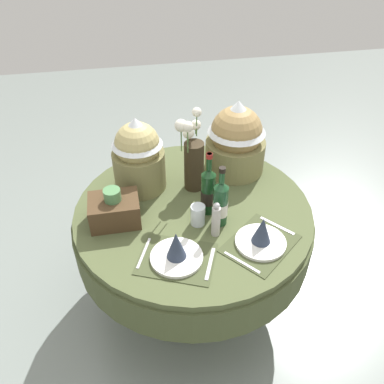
{
  "coord_description": "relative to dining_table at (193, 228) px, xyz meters",
  "views": [
    {
      "loc": [
        -0.3,
        -1.55,
        2.08
      ],
      "look_at": [
        0.0,
        0.03,
        0.8
      ],
      "focal_mm": 37.25,
      "sensor_mm": 36.0,
      "label": 1
    }
  ],
  "objects": [
    {
      "name": "ground",
      "position": [
        0.0,
        0.0,
        -0.58
      ],
      "size": [
        8.0,
        8.0,
        0.0
      ],
      "primitive_type": "plane",
      "color": "gray"
    },
    {
      "name": "dining_table",
      "position": [
        0.0,
        0.0,
        0.0
      ],
      "size": [
        1.26,
        1.26,
        0.72
      ],
      "color": "#4C5633",
      "rests_on": "ground"
    },
    {
      "name": "place_setting_right",
      "position": [
        0.26,
        -0.32,
        0.19
      ],
      "size": [
        0.43,
        0.42,
        0.16
      ],
      "color": "#41492B",
      "rests_on": "dining_table"
    },
    {
      "name": "wine_bottle_centre",
      "position": [
        0.07,
        -0.04,
        0.28
      ],
      "size": [
        0.07,
        0.07,
        0.35
      ],
      "color": "#143819",
      "rests_on": "dining_table"
    },
    {
      "name": "tumbler_mid",
      "position": [
        -0.0,
        -0.12,
        0.2
      ],
      "size": [
        0.07,
        0.07,
        0.11
      ],
      "primitive_type": "cylinder",
      "color": "silver",
      "rests_on": "dining_table"
    },
    {
      "name": "gift_tub_back_left",
      "position": [
        -0.25,
        0.24,
        0.37
      ],
      "size": [
        0.28,
        0.28,
        0.42
      ],
      "color": "olive",
      "rests_on": "dining_table"
    },
    {
      "name": "gift_tub_back_right",
      "position": [
        0.3,
        0.3,
        0.37
      ],
      "size": [
        0.34,
        0.34,
        0.43
      ],
      "color": "olive",
      "rests_on": "dining_table"
    },
    {
      "name": "wine_bottle_left",
      "position": [
        0.11,
        -0.14,
        0.27
      ],
      "size": [
        0.07,
        0.07,
        0.33
      ],
      "color": "#194223",
      "rests_on": "dining_table"
    },
    {
      "name": "flower_vase",
      "position": [
        0.03,
        0.18,
        0.34
      ],
      "size": [
        0.16,
        0.23,
        0.46
      ],
      "color": "#332819",
      "rests_on": "dining_table"
    },
    {
      "name": "place_setting_left",
      "position": [
        -0.14,
        -0.34,
        0.19
      ],
      "size": [
        0.41,
        0.37,
        0.16
      ],
      "color": "#41492B",
      "rests_on": "dining_table"
    },
    {
      "name": "pepper_mill",
      "position": [
        0.07,
        -0.21,
        0.24
      ],
      "size": [
        0.04,
        0.04,
        0.19
      ],
      "color": "#B7B2AD",
      "rests_on": "dining_table"
    },
    {
      "name": "woven_basket_side_left",
      "position": [
        -0.4,
        -0.03,
        0.22
      ],
      "size": [
        0.24,
        0.19,
        0.2
      ],
      "color": "#47331E",
      "rests_on": "dining_table"
    }
  ]
}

